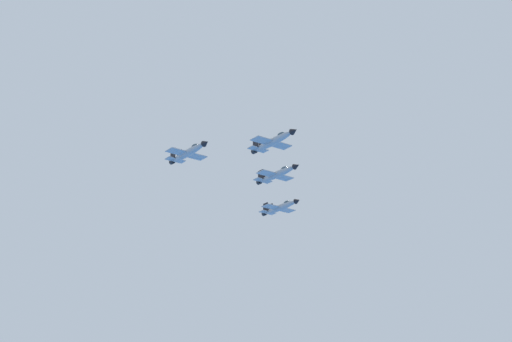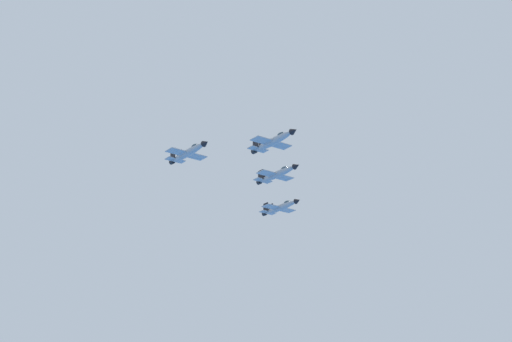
{
  "view_description": "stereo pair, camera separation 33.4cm",
  "coord_description": "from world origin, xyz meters",
  "px_view_note": "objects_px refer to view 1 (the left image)",
  "views": [
    {
      "loc": [
        -74.19,
        149.09,
        97.4
      ],
      "look_at": [
        18.53,
        -24.67,
        170.71
      ],
      "focal_mm": 52.93,
      "sensor_mm": 36.0,
      "label": 1
    },
    {
      "loc": [
        -74.48,
        148.93,
        97.4
      ],
      "look_at": [
        18.53,
        -24.67,
        170.71
      ],
      "focal_mm": 52.93,
      "sensor_mm": 36.0,
      "label": 2
    }
  ],
  "objects_px": {
    "jet_lead": "(273,141)",
    "jet_left_outer": "(280,207)",
    "jet_left_wingman": "(277,174)",
    "jet_right_wingman": "(188,152)"
  },
  "relations": [
    {
      "from": "jet_left_wingman",
      "to": "jet_left_outer",
      "type": "bearing_deg",
      "value": 138.54
    },
    {
      "from": "jet_lead",
      "to": "jet_left_wingman",
      "type": "relative_size",
      "value": 0.99
    },
    {
      "from": "jet_left_outer",
      "to": "jet_lead",
      "type": "bearing_deg",
      "value": -40.72
    },
    {
      "from": "jet_right_wingman",
      "to": "jet_left_outer",
      "type": "bearing_deg",
      "value": 111.16
    },
    {
      "from": "jet_left_wingman",
      "to": "jet_left_outer",
      "type": "relative_size",
      "value": 1.02
    },
    {
      "from": "jet_left_wingman",
      "to": "jet_right_wingman",
      "type": "height_order",
      "value": "jet_left_wingman"
    },
    {
      "from": "jet_lead",
      "to": "jet_left_wingman",
      "type": "height_order",
      "value": "jet_lead"
    },
    {
      "from": "jet_lead",
      "to": "jet_left_outer",
      "type": "bearing_deg",
      "value": 139.83
    },
    {
      "from": "jet_lead",
      "to": "jet_left_outer",
      "type": "xyz_separation_m",
      "value": [
        18.72,
        -41.72,
        -3.25
      ]
    },
    {
      "from": "jet_left_outer",
      "to": "jet_left_wingman",
      "type": "bearing_deg",
      "value": -40.72
    }
  ]
}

